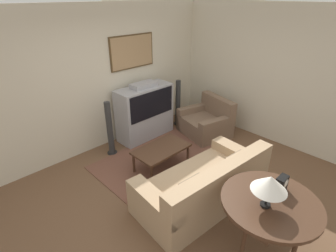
# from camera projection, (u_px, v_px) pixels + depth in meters

# --- Properties ---
(ground_plane) EXTENTS (12.00, 12.00, 0.00)m
(ground_plane) POSITION_uv_depth(u_px,v_px,m) (179.00, 191.00, 4.19)
(ground_plane) COLOR brown
(wall_back) EXTENTS (12.00, 0.10, 2.70)m
(wall_back) POSITION_uv_depth(u_px,v_px,m) (99.00, 80.00, 4.94)
(wall_back) COLOR beige
(wall_back) RESTS_ON ground_plane
(wall_right) EXTENTS (0.06, 12.00, 2.70)m
(wall_right) POSITION_uv_depth(u_px,v_px,m) (271.00, 76.00, 5.21)
(wall_right) COLOR beige
(wall_right) RESTS_ON ground_plane
(area_rug) EXTENTS (2.30, 1.77, 0.01)m
(area_rug) POSITION_uv_depth(u_px,v_px,m) (164.00, 162.00, 4.88)
(area_rug) COLOR brown
(area_rug) RESTS_ON ground_plane
(tv) EXTENTS (1.22, 0.50, 1.21)m
(tv) POSITION_uv_depth(u_px,v_px,m) (145.00, 112.00, 5.54)
(tv) COLOR #9E9EA3
(tv) RESTS_ON ground_plane
(couch) EXTENTS (2.04, 1.13, 0.82)m
(couch) POSITION_uv_depth(u_px,v_px,m) (204.00, 187.00, 3.84)
(couch) COLOR tan
(couch) RESTS_ON ground_plane
(armchair) EXTENTS (1.07, 1.16, 0.81)m
(armchair) POSITION_uv_depth(u_px,v_px,m) (206.00, 123.00, 5.78)
(armchair) COLOR brown
(armchair) RESTS_ON ground_plane
(coffee_table) EXTENTS (0.97, 0.57, 0.42)m
(coffee_table) POSITION_uv_depth(u_px,v_px,m) (161.00, 150.00, 4.57)
(coffee_table) COLOR #472D1E
(coffee_table) RESTS_ON ground_plane
(console_table) EXTENTS (1.09, 1.09, 0.79)m
(console_table) POSITION_uv_depth(u_px,v_px,m) (270.00, 206.00, 2.90)
(console_table) COLOR #472D1E
(console_table) RESTS_ON ground_plane
(table_lamp) EXTENTS (0.37, 0.37, 0.39)m
(table_lamp) POSITION_uv_depth(u_px,v_px,m) (270.00, 184.00, 2.67)
(table_lamp) COLOR black
(table_lamp) RESTS_ON console_table
(mantel_clock) EXTENTS (0.16, 0.10, 0.19)m
(mantel_clock) POSITION_uv_depth(u_px,v_px,m) (282.00, 184.00, 2.98)
(mantel_clock) COLOR black
(mantel_clock) RESTS_ON console_table
(speaker_tower_left) EXTENTS (0.19, 0.19, 1.08)m
(speaker_tower_left) POSITION_uv_depth(u_px,v_px,m) (110.00, 130.00, 4.94)
(speaker_tower_left) COLOR black
(speaker_tower_left) RESTS_ON ground_plane
(speaker_tower_right) EXTENTS (0.19, 0.19, 1.08)m
(speaker_tower_right) POSITION_uv_depth(u_px,v_px,m) (178.00, 104.00, 6.10)
(speaker_tower_right) COLOR black
(speaker_tower_right) RESTS_ON ground_plane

